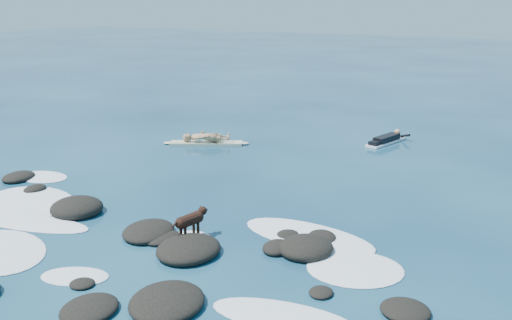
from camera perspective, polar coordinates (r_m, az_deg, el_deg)
The scene contains 6 objects.
ground at distance 15.51m, azimuth -8.89°, elevation -6.52°, with size 160.00×160.00×0.00m, color #0A2642.
reef_rocks at distance 13.24m, azimuth -8.67°, elevation -10.09°, with size 14.67×7.36×0.57m.
breaking_foam at distance 15.40m, azimuth -14.27°, elevation -6.96°, with size 13.99×6.89×0.12m.
standing_surfer_rig at distance 23.58m, azimuth -5.04°, elevation 3.47°, with size 3.33×1.94×2.04m.
paddling_surfer_rig at distance 24.46m, azimuth 12.96°, elevation 2.02°, with size 1.40×2.64×0.46m.
dog at distance 14.41m, azimuth -6.51°, elevation -5.94°, with size 0.48×1.24×0.79m.
Camera 1 is at (8.84, -11.30, 5.87)m, focal length 40.00 mm.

